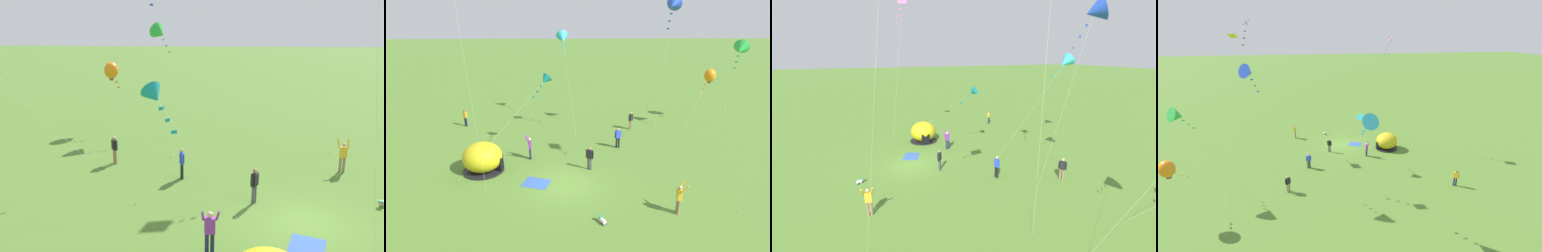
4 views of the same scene
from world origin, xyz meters
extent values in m
plane|color=#517A2D|center=(0.00, 0.00, 0.00)|extent=(300.00, 300.00, 0.00)
cube|color=#3359A5|center=(-1.95, 0.23, 0.01)|extent=(2.02, 1.76, 0.01)
cylinder|color=white|center=(1.89, -4.06, 0.17)|extent=(0.35, 0.39, 0.22)
sphere|color=tan|center=(1.76, -3.83, 0.20)|extent=(0.19, 0.19, 0.19)
cylinder|color=#338C59|center=(1.76, -3.83, 0.29)|extent=(0.24, 0.24, 0.06)
cylinder|color=tan|center=(1.74, -4.00, 0.09)|extent=(0.07, 0.07, 0.17)
cylinder|color=tan|center=(1.92, -3.91, 0.09)|extent=(0.07, 0.07, 0.17)
cylinder|color=navy|center=(2.02, -4.13, 0.07)|extent=(0.09, 0.09, 0.13)
cylinder|color=black|center=(4.21, 5.65, 0.44)|extent=(0.15, 0.15, 0.88)
cylinder|color=black|center=(4.40, 5.70, 0.44)|extent=(0.15, 0.15, 0.88)
cube|color=blue|center=(4.31, 5.67, 1.18)|extent=(0.42, 0.32, 0.60)
sphere|color=tan|center=(4.31, 5.67, 1.61)|extent=(0.22, 0.22, 0.22)
cylinder|color=blue|center=(4.06, 5.62, 1.18)|extent=(0.09, 0.09, 0.58)
cylinder|color=blue|center=(4.55, 5.73, 1.18)|extent=(0.09, 0.09, 0.58)
cylinder|color=#8C7251|center=(6.08, -3.23, 0.44)|extent=(0.15, 0.15, 0.88)
cylinder|color=#8C7251|center=(6.07, -3.43, 0.44)|extent=(0.15, 0.15, 0.88)
cube|color=gold|center=(6.07, -3.33, 1.18)|extent=(0.26, 0.39, 0.60)
sphere|color=tan|center=(6.07, -3.33, 1.61)|extent=(0.22, 0.22, 0.22)
cylinder|color=gold|center=(6.24, -3.08, 1.64)|extent=(0.39, 0.13, 0.50)
cylinder|color=gold|center=(6.21, -3.61, 1.64)|extent=(0.39, 0.17, 0.50)
cylinder|color=#4C4C51|center=(1.76, 1.91, 0.44)|extent=(0.15, 0.15, 0.88)
cylinder|color=#4C4C51|center=(1.58, 2.01, 0.44)|extent=(0.15, 0.15, 0.88)
cube|color=black|center=(1.67, 1.96, 1.18)|extent=(0.45, 0.40, 0.60)
sphere|color=#9E7051|center=(1.67, 1.96, 1.61)|extent=(0.22, 0.22, 0.22)
cylinder|color=black|center=(1.89, 1.83, 1.18)|extent=(0.09, 0.09, 0.58)
cylinder|color=black|center=(1.45, 2.08, 1.18)|extent=(0.09, 0.09, 0.58)
cylinder|color=#8C7251|center=(6.37, 10.06, 0.44)|extent=(0.15, 0.15, 0.88)
cylinder|color=#8C7251|center=(6.21, 9.94, 0.44)|extent=(0.15, 0.15, 0.88)
cube|color=black|center=(6.29, 10.00, 1.18)|extent=(0.45, 0.42, 0.60)
sphere|color=tan|center=(6.29, 10.00, 1.61)|extent=(0.22, 0.22, 0.22)
cylinder|color=black|center=(6.49, 10.16, 1.18)|extent=(0.09, 0.09, 0.58)
cylinder|color=black|center=(6.10, 9.85, 1.18)|extent=(0.09, 0.09, 0.58)
cylinder|color=#1E2347|center=(-2.68, 3.76, 0.44)|extent=(0.15, 0.15, 0.88)
cylinder|color=#1E2347|center=(-2.70, 3.96, 0.44)|extent=(0.15, 0.15, 0.88)
cube|color=purple|center=(-2.69, 3.86, 1.18)|extent=(0.28, 0.41, 0.60)
sphere|color=beige|center=(-2.69, 3.86, 1.61)|extent=(0.22, 0.22, 0.22)
cylinder|color=purple|center=(-2.80, 3.58, 1.64)|extent=(0.39, 0.19, 0.50)
cylinder|color=purple|center=(-2.87, 4.10, 1.64)|extent=(0.38, 0.11, 0.50)
cylinder|color=silver|center=(0.43, 11.15, 4.10)|extent=(1.12, 7.32, 8.21)
cylinder|color=brown|center=(0.99, 7.50, 0.03)|extent=(0.03, 0.03, 0.06)
cylinder|color=silver|center=(10.75, -2.60, 6.94)|extent=(2.82, 1.80, 13.88)
cylinder|color=brown|center=(9.34, -3.49, 0.03)|extent=(0.03, 0.03, 0.06)
cylinder|color=silver|center=(8.22, 7.70, 5.57)|extent=(1.24, 1.84, 11.14)
cylinder|color=brown|center=(7.60, 6.78, 0.03)|extent=(0.03, 0.03, 0.06)
cube|color=blue|center=(8.36, 7.91, 9.33)|extent=(0.18, 0.19, 0.12)
cylinder|color=silver|center=(13.94, 7.32, 3.82)|extent=(2.21, 2.60, 7.64)
cylinder|color=brown|center=(12.84, 6.03, 0.03)|extent=(0.03, 0.03, 0.06)
cone|color=green|center=(15.04, 8.61, 7.63)|extent=(1.91, 1.93, 1.59)
cube|color=green|center=(14.78, 8.30, 7.10)|extent=(0.21, 0.13, 0.12)
cube|color=green|center=(14.55, 8.04, 6.64)|extent=(0.19, 0.17, 0.12)
cube|color=green|center=(14.33, 7.77, 6.19)|extent=(0.21, 0.14, 0.12)
cylinder|color=silver|center=(10.02, 5.00, 7.54)|extent=(1.94, 1.29, 15.09)
cylinder|color=brown|center=(10.98, 4.36, 0.03)|extent=(0.03, 0.03, 0.06)
cylinder|color=silver|center=(-5.38, -0.21, 6.79)|extent=(1.23, 1.94, 13.57)
cylinder|color=silver|center=(13.11, 11.12, 2.35)|extent=(3.20, 2.89, 4.70)
cylinder|color=brown|center=(11.51, 9.68, 0.03)|extent=(0.03, 0.03, 0.06)
ellipsoid|color=orange|center=(14.70, 12.56, 4.69)|extent=(1.12, 1.12, 1.32)
cube|color=brown|center=(14.70, 12.56, 3.99)|extent=(0.28, 0.28, 0.20)
cube|color=orange|center=(14.37, 12.26, 4.25)|extent=(0.18, 0.19, 0.12)
cube|color=orange|center=(14.10, 12.01, 3.86)|extent=(0.14, 0.21, 0.12)
cube|color=orange|center=(13.82, 11.76, 3.48)|extent=(0.12, 0.21, 0.12)
cylinder|color=silver|center=(-4.32, 3.25, 2.83)|extent=(5.67, 5.48, 5.66)
cone|color=teal|center=(-1.49, 5.98, 5.65)|extent=(1.25, 1.24, 1.00)
cube|color=teal|center=(-1.81, 5.67, 5.24)|extent=(0.18, 0.19, 0.12)
cube|color=teal|center=(-2.08, 5.41, 4.88)|extent=(0.20, 0.15, 0.12)
cube|color=teal|center=(-2.35, 5.15, 4.53)|extent=(0.15, 0.20, 0.12)
camera|label=1|loc=(-14.69, 3.42, 8.03)|focal=35.00mm
camera|label=2|loc=(-0.02, -16.95, 10.08)|focal=28.00mm
camera|label=3|loc=(20.01, -2.54, 9.10)|focal=24.00mm
camera|label=4|loc=(3.96, 31.44, 14.31)|focal=24.00mm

